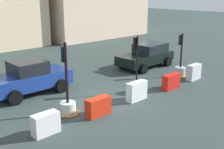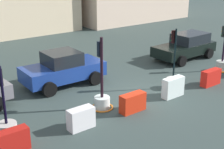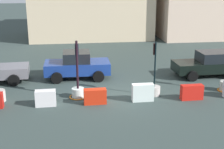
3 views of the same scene
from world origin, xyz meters
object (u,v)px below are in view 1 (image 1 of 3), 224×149
at_px(traffic_light_3, 180,69).
at_px(construction_barrier_3, 137,91).
at_px(construction_barrier_2, 98,107).
at_px(construction_barrier_4, 171,82).
at_px(construction_barrier_1, 46,124).
at_px(traffic_light_2, 136,83).
at_px(car_blue_estate, 29,78).
at_px(car_black_sedan, 147,55).
at_px(traffic_light_1, 68,102).
at_px(construction_barrier_5, 194,72).

bearing_deg(traffic_light_3, construction_barrier_3, -169.57).
xyz_separation_m(construction_barrier_2, construction_barrier_4, (4.97, -0.06, 0.01)).
bearing_deg(construction_barrier_1, construction_barrier_3, 0.22).
relative_size(traffic_light_2, car_blue_estate, 0.72).
bearing_deg(construction_barrier_3, traffic_light_2, 43.43).
relative_size(car_blue_estate, car_black_sedan, 0.94).
bearing_deg(car_black_sedan, traffic_light_1, -161.51).
bearing_deg(traffic_light_2, construction_barrier_5, -11.08).
relative_size(traffic_light_1, construction_barrier_1, 3.02).
distance_m(construction_barrier_2, car_blue_estate, 4.46).
relative_size(construction_barrier_1, car_blue_estate, 0.25).
height_order(construction_barrier_5, car_blue_estate, car_blue_estate).
height_order(traffic_light_1, construction_barrier_3, traffic_light_1).
height_order(construction_barrier_1, construction_barrier_4, construction_barrier_1).
xyz_separation_m(traffic_light_3, construction_barrier_3, (-4.86, -0.90, 0.02)).
relative_size(traffic_light_2, construction_barrier_2, 2.57).
bearing_deg(construction_barrier_1, traffic_light_3, 5.37).
xyz_separation_m(construction_barrier_4, construction_barrier_5, (2.29, 0.07, 0.06)).
distance_m(traffic_light_3, construction_barrier_4, 2.54).
bearing_deg(construction_barrier_2, car_black_sedan, 26.71).
relative_size(construction_barrier_4, car_blue_estate, 0.29).
bearing_deg(construction_barrier_3, car_blue_estate, 126.43).
distance_m(construction_barrier_1, car_black_sedan, 10.65).
bearing_deg(car_blue_estate, construction_barrier_1, -111.02).
xyz_separation_m(construction_barrier_4, car_black_sedan, (2.57, 3.85, 0.39)).
distance_m(traffic_light_2, construction_barrier_4, 1.97).
bearing_deg(construction_barrier_3, traffic_light_3, 10.43).
xyz_separation_m(traffic_light_1, car_black_sedan, (8.36, 2.79, 0.26)).
xyz_separation_m(traffic_light_2, car_blue_estate, (-3.96, 3.57, 0.31)).
xyz_separation_m(car_blue_estate, car_black_sedan, (8.30, -0.58, -0.03)).
xyz_separation_m(traffic_light_1, traffic_light_2, (4.02, -0.20, -0.02)).
distance_m(traffic_light_1, car_black_sedan, 8.82).
height_order(construction_barrier_1, car_blue_estate, car_blue_estate).
bearing_deg(construction_barrier_1, traffic_light_2, 7.65).
xyz_separation_m(traffic_light_1, construction_barrier_3, (3.24, -0.93, -0.07)).
height_order(construction_barrier_1, construction_barrier_2, construction_barrier_1).
distance_m(construction_barrier_1, construction_barrier_5, 9.68).
height_order(construction_barrier_1, construction_barrier_3, construction_barrier_3).
distance_m(construction_barrier_1, construction_barrier_2, 2.42).
height_order(construction_barrier_4, car_black_sedan, car_black_sedan).
relative_size(traffic_light_2, construction_barrier_1, 2.89).
xyz_separation_m(traffic_light_2, construction_barrier_5, (4.05, -0.79, -0.06)).
distance_m(traffic_light_3, car_blue_estate, 8.75).
bearing_deg(traffic_light_1, car_blue_estate, 88.94).
bearing_deg(construction_barrier_1, car_black_sedan, 20.61).
height_order(traffic_light_3, construction_barrier_3, traffic_light_3).
bearing_deg(traffic_light_3, traffic_light_1, 179.73).
bearing_deg(construction_barrier_5, car_blue_estate, 151.41).
height_order(traffic_light_2, construction_barrier_1, traffic_light_2).
relative_size(traffic_light_2, construction_barrier_4, 2.52).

